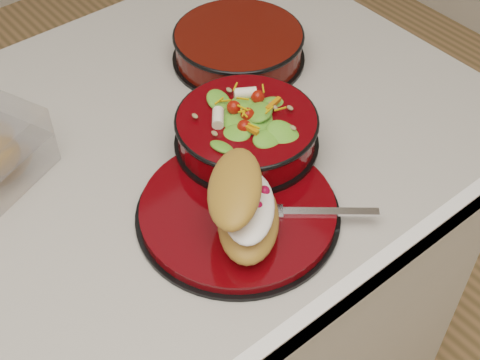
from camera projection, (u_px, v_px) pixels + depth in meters
island_counter at (133, 338)px, 1.27m from camera, size 1.24×0.74×0.90m
dinner_plate at (239, 211)px, 0.89m from camera, size 0.27×0.27×0.02m
salad_bowl at (247, 127)px, 0.94m from camera, size 0.21×0.21×0.09m
croissant at (246, 205)px, 0.83m from camera, size 0.15×0.17×0.09m
fork at (311, 212)px, 0.87m from camera, size 0.14×0.12×0.00m
extra_bowl at (239, 45)px, 1.12m from camera, size 0.23×0.23×0.05m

